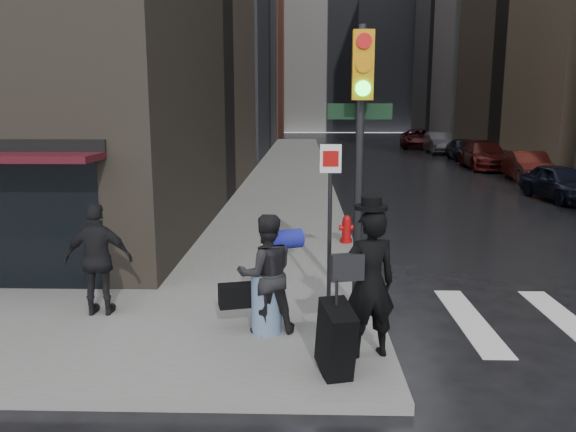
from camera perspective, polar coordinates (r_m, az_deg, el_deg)
name	(u,v)px	position (r m, az deg, el deg)	size (l,w,h in m)	color
ground	(255,342)	(8.69, -3.33, -12.71)	(140.00, 140.00, 0.00)	black
sidewalk_left	(292,163)	(35.10, 0.40, 5.43)	(4.00, 50.00, 0.15)	slate
sidewalk_right	(511,163)	(37.35, 21.67, 4.99)	(3.00, 50.00, 0.15)	slate
bldg_left_far	(190,26)	(71.89, -9.96, 18.46)	(22.00, 20.00, 26.00)	brown
bldg_right_far	(532,24)	(71.18, 23.50, 17.41)	(22.00, 20.00, 25.00)	gray
bldg_distant	(340,20)	(86.99, 5.34, 19.24)	(40.00, 12.00, 32.00)	gray
man_overcoat	(363,292)	(7.53, 7.58, -7.68)	(1.16, 1.37, 2.24)	black
man_jeans	(266,274)	(8.39, -2.28, -5.86)	(1.32, 0.89, 1.81)	black
man_greycoat	(99,259)	(9.59, -18.69, -4.19)	(1.10, 0.50, 1.85)	black
traffic_light	(358,132)	(9.01, 7.11, 8.51)	(1.15, 0.50, 4.60)	black
fire_hydrant	(346,230)	(14.12, 5.96, -1.47)	(0.39, 0.30, 0.69)	#A80A0B
parked_car_1	(560,183)	(23.67, 25.93, 3.08)	(1.61, 3.99, 1.36)	black
parked_car_2	(528,166)	(29.13, 23.20, 4.65)	(1.51, 4.32, 1.42)	#3B100B
parked_car_3	(484,155)	(34.25, 19.33, 5.84)	(2.17, 5.33, 1.55)	#3D0D0C
parked_car_4	(463,149)	(39.67, 17.37, 6.53)	(1.73, 4.31, 1.47)	black
parked_car_5	(439,143)	(44.97, 15.09, 7.21)	(1.70, 4.87, 1.61)	#444449
parked_car_6	(418,139)	(50.29, 13.03, 7.67)	(2.68, 5.81, 1.61)	#3F0C0E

